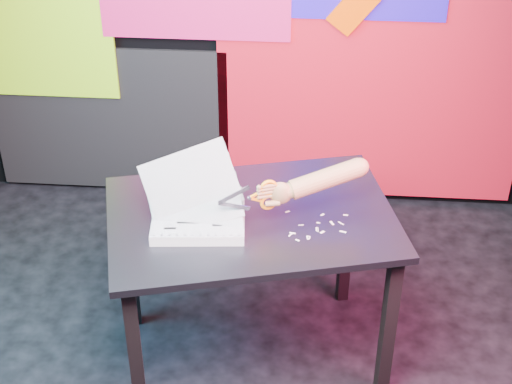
{
  "coord_description": "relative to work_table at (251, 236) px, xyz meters",
  "views": [
    {
      "loc": [
        0.35,
        -2.23,
        2.48
      ],
      "look_at": [
        0.15,
        0.2,
        0.87
      ],
      "focal_mm": 55.0,
      "sensor_mm": 36.0,
      "label": 1
    }
  ],
  "objects": [
    {
      "name": "printout_stack",
      "position": [
        -0.19,
        -0.09,
        0.13
      ],
      "size": [
        0.41,
        0.28,
        0.33
      ],
      "rotation": [
        0.0,
        0.0,
        0.09
      ],
      "color": "white",
      "rests_on": "work_table"
    },
    {
      "name": "paper_clippings",
      "position": [
        0.25,
        -0.06,
        0.1
      ],
      "size": [
        0.24,
        0.2,
        0.0
      ],
      "color": "beige",
      "rests_on": "work_table"
    },
    {
      "name": "backdrop",
      "position": [
        -0.07,
        1.24,
        0.31
      ],
      "size": [
        2.88,
        0.05,
        2.08
      ],
      "color": "red",
      "rests_on": "ground"
    },
    {
      "name": "hand_forearm",
      "position": [
        0.25,
        0.01,
        0.26
      ],
      "size": [
        0.4,
        0.18,
        0.14
      ],
      "rotation": [
        0.0,
        0.0,
        0.36
      ],
      "color": "#95704C",
      "rests_on": "work_table"
    },
    {
      "name": "scissors",
      "position": [
        0.05,
        -0.06,
        0.23
      ],
      "size": [
        0.22,
        0.09,
        0.13
      ],
      "rotation": [
        0.0,
        0.0,
        0.36
      ],
      "color": "silver",
      "rests_on": "printout_stack"
    },
    {
      "name": "work_table",
      "position": [
        0.0,
        0.0,
        0.0
      ],
      "size": [
        1.24,
        0.98,
        0.75
      ],
      "rotation": [
        0.0,
        0.0,
        0.25
      ],
      "color": "black",
      "rests_on": "ground"
    },
    {
      "name": "room",
      "position": [
        -0.13,
        -0.22,
        0.7
      ],
      "size": [
        3.01,
        3.01,
        2.71
      ],
      "color": "black",
      "rests_on": "ground"
    }
  ]
}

